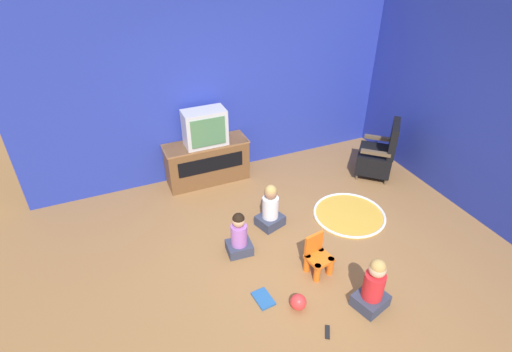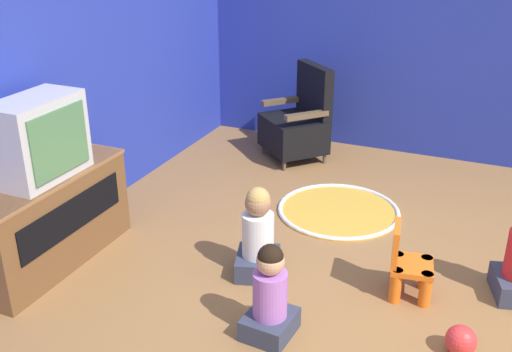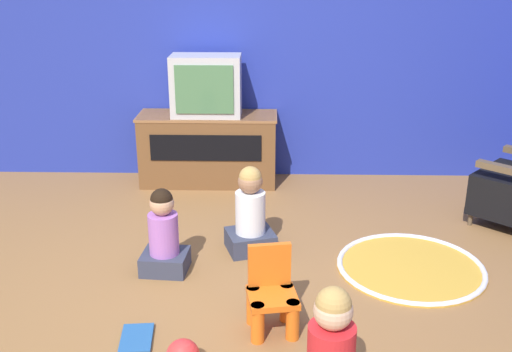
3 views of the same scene
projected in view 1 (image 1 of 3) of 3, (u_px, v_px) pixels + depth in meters
The scene contains 13 objects.
ground_plane at pixel (297, 263), 4.79m from camera, with size 30.00×30.00×0.00m, color olive.
wall_back at pixel (217, 87), 5.90m from camera, with size 5.78×0.12×2.76m.
tv_cabinet at pixel (207, 161), 6.13m from camera, with size 1.26×0.45×0.66m.
television at pixel (205, 128), 5.79m from camera, with size 0.62×0.35×0.54m.
black_armchair at pixel (379, 155), 6.26m from camera, with size 0.77×0.78×0.93m.
yellow_kid_chair at pixel (318, 258), 4.59m from camera, with size 0.31×0.30×0.49m.
play_mat at pixel (349, 214), 5.56m from camera, with size 1.01×1.01×0.04m.
child_watching_left at pixel (239, 236), 4.82m from camera, with size 0.32×0.29×0.59m.
child_watching_center at pixel (373, 287), 4.12m from camera, with size 0.40×0.37×0.66m.
child_watching_right at pixel (270, 208), 5.24m from camera, with size 0.40×0.37×0.64m.
toy_ball at pixel (298, 302), 4.20m from camera, with size 0.17×0.17×0.17m.
book at pixel (263, 299), 4.33m from camera, with size 0.20×0.28×0.02m.
remote_control at pixel (328, 332), 3.99m from camera, with size 0.12×0.15×0.02m.
Camera 1 is at (-1.81, -2.97, 3.50)m, focal length 28.00 mm.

